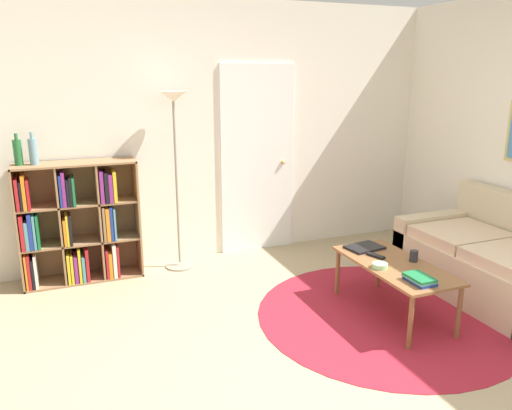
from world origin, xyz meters
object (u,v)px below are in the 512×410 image
bookshelf (76,225)px  couch (499,264)px  floor_lamp (174,131)px  bottle_left (18,152)px  coffee_table (394,269)px  cup (414,256)px  bottle_middle (33,151)px  laptop (364,247)px  bowl (380,266)px

bookshelf → couch: (3.40, -1.70, -0.26)m
floor_lamp → bottle_left: size_ratio=6.28×
coffee_table → bottle_left: (-2.71, 1.70, 0.84)m
coffee_table → cup: 0.19m
couch → bottle_middle: bottle_middle is taller
floor_lamp → laptop: 2.04m
bookshelf → bottle_left: size_ratio=4.06×
cup → couch: bearing=-0.5°
cup → bowl: bearing=-176.8°
couch → bottle_left: 4.29m
bowl → bottle_left: size_ratio=0.44×
bookshelf → cup: size_ratio=12.44×
bookshelf → cup: 3.00m
floor_lamp → bowl: size_ratio=14.33×
couch → bottle_middle: bearing=155.2°
floor_lamp → cup: (1.52, -1.65, -0.88)m
floor_lamp → couch: (2.45, -1.66, -1.08)m
bottle_left → bottle_middle: 0.12m
bottle_left → bookshelf: bearing=-2.9°
bowl → bottle_left: bottle_left is taller
bookshelf → bottle_left: 0.81m
bookshelf → couch: bookshelf is taller
couch → bottle_left: size_ratio=5.81×
bookshelf → cup: bookshelf is taller
floor_lamp → laptop: bearing=-43.3°
bookshelf → coffee_table: bearing=-36.0°
floor_lamp → bottle_middle: bearing=178.2°
bookshelf → floor_lamp: size_ratio=0.65×
coffee_table → bottle_middle: size_ratio=3.77×
bookshelf → coffee_table: (2.31, -1.68, -0.15)m
floor_lamp → coffee_table: (1.36, -1.64, -0.97)m
cup → bottle_left: 3.43m
floor_lamp → coffee_table: 2.34m
floor_lamp → cup: floor_lamp is taller
laptop → bowl: size_ratio=2.73×
bottle_left → bottle_middle: bearing=-9.1°
floor_lamp → cup: 2.41m
floor_lamp → bottle_middle: size_ratio=6.11×
laptop → bottle_left: size_ratio=1.19×
laptop → bottle_middle: bearing=153.3°
coffee_table → bowl: bowl is taller
cup → bottle_middle: bottle_middle is taller
coffee_table → floor_lamp: bearing=129.6°
bookshelf → bowl: bookshelf is taller
cup → bottle_left: bottle_left is taller
laptop → bottle_left: bottle_left is taller
floor_lamp → couch: 3.15m
coffee_table → bottle_middle: 3.20m
laptop → couch: bearing=-20.0°
bookshelf → bottle_middle: bearing=179.8°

